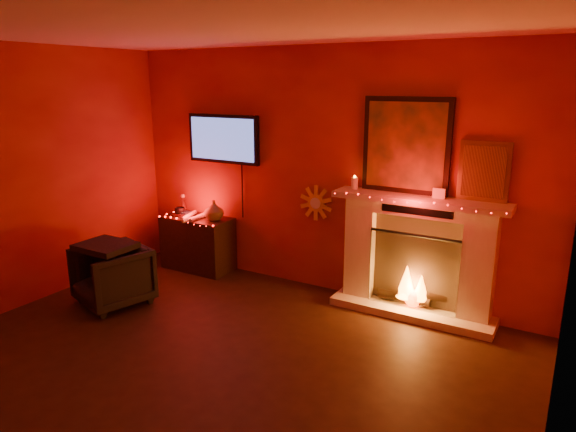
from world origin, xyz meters
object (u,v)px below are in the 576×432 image
fireplace (417,245)px  tv (223,139)px  console_table (198,241)px  armchair (112,276)px  sunburst_clock (316,203)px

fireplace → tv: size_ratio=1.76×
fireplace → console_table: fireplace is taller
tv → console_table: size_ratio=1.35×
fireplace → armchair: 3.20m
console_table → fireplace: bearing=2.7°
console_table → armchair: console_table is taller
armchair → fireplace: bearing=43.3°
fireplace → console_table: (-2.74, -0.13, -0.35)m
fireplace → console_table: 2.76m
tv → sunburst_clock: 1.41m
armchair → sunburst_clock: bearing=59.4°
tv → sunburst_clock: size_ratio=3.10×
fireplace → tv: bearing=178.5°
sunburst_clock → console_table: 1.69m
console_table → armchair: (-0.09, -1.31, -0.05)m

